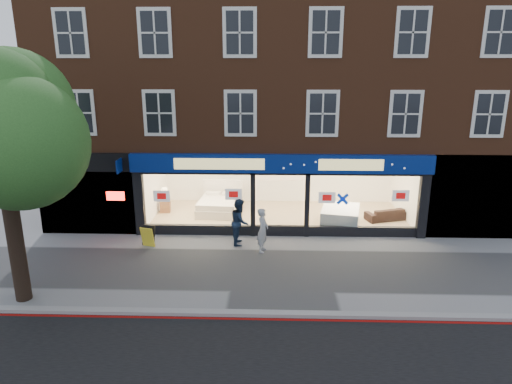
{
  "coord_description": "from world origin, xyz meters",
  "views": [
    {
      "loc": [
        -0.4,
        -13.85,
        6.62
      ],
      "look_at": [
        -0.91,
        2.5,
        1.94
      ],
      "focal_mm": 32.0,
      "sensor_mm": 36.0,
      "label": 1
    }
  ],
  "objects_px": {
    "mattress_stack": "(340,216)",
    "a_board": "(148,236)",
    "display_bed": "(219,204)",
    "sofa": "(386,214)",
    "pedestrian_grey": "(263,230)",
    "pedestrian_blue": "(240,222)"
  },
  "relations": [
    {
      "from": "display_bed",
      "to": "pedestrian_grey",
      "type": "relative_size",
      "value": 1.43
    },
    {
      "from": "mattress_stack",
      "to": "pedestrian_grey",
      "type": "height_order",
      "value": "pedestrian_grey"
    },
    {
      "from": "a_board",
      "to": "pedestrian_blue",
      "type": "distance_m",
      "value": 3.45
    },
    {
      "from": "sofa",
      "to": "a_board",
      "type": "bearing_deg",
      "value": -0.24
    },
    {
      "from": "mattress_stack",
      "to": "pedestrian_blue",
      "type": "height_order",
      "value": "pedestrian_blue"
    },
    {
      "from": "pedestrian_blue",
      "to": "sofa",
      "type": "bearing_deg",
      "value": -67.82
    },
    {
      "from": "display_bed",
      "to": "a_board",
      "type": "bearing_deg",
      "value": -115.82
    },
    {
      "from": "a_board",
      "to": "display_bed",
      "type": "bearing_deg",
      "value": 76.47
    },
    {
      "from": "display_bed",
      "to": "pedestrian_grey",
      "type": "bearing_deg",
      "value": -59.84
    },
    {
      "from": "display_bed",
      "to": "mattress_stack",
      "type": "distance_m",
      "value": 5.42
    },
    {
      "from": "display_bed",
      "to": "sofa",
      "type": "distance_m",
      "value": 7.31
    },
    {
      "from": "pedestrian_blue",
      "to": "pedestrian_grey",
      "type": "bearing_deg",
      "value": -129.78
    },
    {
      "from": "display_bed",
      "to": "a_board",
      "type": "height_order",
      "value": "display_bed"
    },
    {
      "from": "a_board",
      "to": "pedestrian_grey",
      "type": "xyz_separation_m",
      "value": [
        4.26,
        -0.33,
        0.42
      ]
    },
    {
      "from": "pedestrian_blue",
      "to": "display_bed",
      "type": "bearing_deg",
      "value": 17.25
    },
    {
      "from": "mattress_stack",
      "to": "a_board",
      "type": "bearing_deg",
      "value": -163.04
    },
    {
      "from": "pedestrian_blue",
      "to": "mattress_stack",
      "type": "bearing_deg",
      "value": -65.9
    },
    {
      "from": "a_board",
      "to": "pedestrian_grey",
      "type": "distance_m",
      "value": 4.29
    },
    {
      "from": "a_board",
      "to": "pedestrian_blue",
      "type": "bearing_deg",
      "value": 22.77
    },
    {
      "from": "display_bed",
      "to": "a_board",
      "type": "distance_m",
      "value": 4.45
    },
    {
      "from": "display_bed",
      "to": "sofa",
      "type": "bearing_deg",
      "value": -2.41
    },
    {
      "from": "sofa",
      "to": "pedestrian_blue",
      "type": "bearing_deg",
      "value": 5.55
    }
  ]
}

